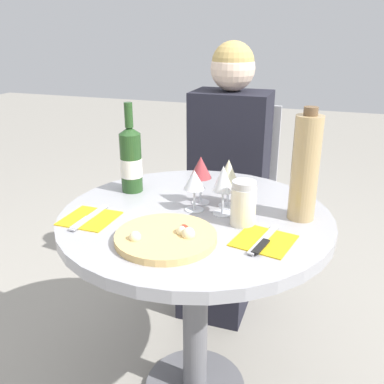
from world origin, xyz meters
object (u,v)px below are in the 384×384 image
tall_carafe (305,168)px  wine_bottle (131,159)px  chair_behind_diner (231,200)px  dining_table (195,251)px  pizza_large (167,237)px  seated_diner (224,192)px

tall_carafe → wine_bottle: bearing=175.8°
chair_behind_diner → tall_carafe: size_ratio=2.70×
dining_table → pizza_large: 0.25m
pizza_large → wine_bottle: (-0.26, 0.32, 0.10)m
chair_behind_diner → tall_carafe: 0.92m
seated_diner → wine_bottle: 0.63m
wine_bottle → tall_carafe: tall_carafe is taller
seated_diner → chair_behind_diner: bearing=-90.0°
tall_carafe → seated_diner: bearing=124.2°
wine_bottle → tall_carafe: bearing=-4.2°
wine_bottle → tall_carafe: 0.59m
dining_table → tall_carafe: 0.44m
tall_carafe → chair_behind_diner: bearing=118.3°
chair_behind_diner → seated_diner: bearing=90.0°
chair_behind_diner → wine_bottle: 0.80m
chair_behind_diner → pizza_large: (0.05, -0.99, 0.28)m
pizza_large → tall_carafe: tall_carafe is taller
seated_diner → tall_carafe: 0.76m
seated_diner → wine_bottle: bearing=68.4°
wine_bottle → dining_table: bearing=-22.7°
dining_table → tall_carafe: bearing=12.8°
chair_behind_diner → tall_carafe: (0.38, -0.71, 0.43)m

